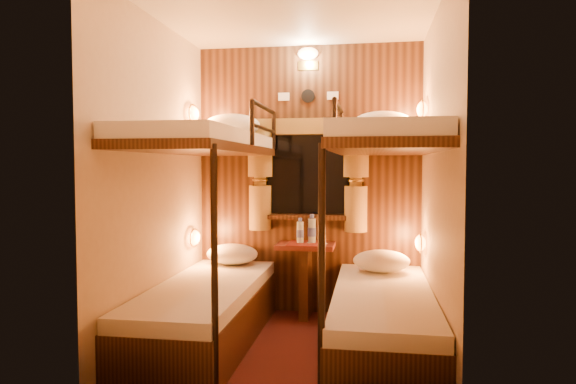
% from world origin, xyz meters
% --- Properties ---
extents(floor, '(2.10, 2.10, 0.00)m').
position_xyz_m(floor, '(0.00, 0.00, 0.00)').
color(floor, '#3C1410').
rests_on(floor, ground).
extents(ceiling, '(2.10, 2.10, 0.00)m').
position_xyz_m(ceiling, '(0.00, 0.00, 2.40)').
color(ceiling, silver).
rests_on(ceiling, wall_back).
extents(wall_back, '(2.40, 0.00, 2.40)m').
position_xyz_m(wall_back, '(0.00, 1.05, 1.20)').
color(wall_back, '#C6B293').
rests_on(wall_back, floor).
extents(wall_front, '(2.40, 0.00, 2.40)m').
position_xyz_m(wall_front, '(0.00, -1.05, 1.20)').
color(wall_front, '#C6B293').
rests_on(wall_front, floor).
extents(wall_left, '(0.00, 2.40, 2.40)m').
position_xyz_m(wall_left, '(-1.00, 0.00, 1.20)').
color(wall_left, '#C6B293').
rests_on(wall_left, floor).
extents(wall_right, '(0.00, 2.40, 2.40)m').
position_xyz_m(wall_right, '(1.00, 0.00, 1.20)').
color(wall_right, '#C6B293').
rests_on(wall_right, floor).
extents(back_panel, '(2.00, 0.03, 2.40)m').
position_xyz_m(back_panel, '(0.00, 1.04, 1.20)').
color(back_panel, black).
rests_on(back_panel, floor).
extents(bunk_left, '(0.72, 1.90, 1.82)m').
position_xyz_m(bunk_left, '(-0.65, 0.07, 0.56)').
color(bunk_left, black).
rests_on(bunk_left, floor).
extents(bunk_right, '(0.72, 1.90, 1.82)m').
position_xyz_m(bunk_right, '(0.65, 0.07, 0.56)').
color(bunk_right, black).
rests_on(bunk_right, floor).
extents(window, '(1.00, 0.12, 0.79)m').
position_xyz_m(window, '(0.00, 1.00, 1.18)').
color(window, black).
rests_on(window, back_panel).
extents(curtains, '(1.10, 0.22, 1.00)m').
position_xyz_m(curtains, '(0.00, 0.97, 1.26)').
color(curtains, olive).
rests_on(curtains, back_panel).
extents(back_fixtures, '(0.54, 0.09, 0.48)m').
position_xyz_m(back_fixtures, '(0.00, 1.00, 2.25)').
color(back_fixtures, black).
rests_on(back_fixtures, back_panel).
extents(reading_lamps, '(2.00, 0.20, 1.25)m').
position_xyz_m(reading_lamps, '(-0.00, 0.70, 1.24)').
color(reading_lamps, orange).
rests_on(reading_lamps, wall_left).
extents(table, '(0.50, 0.34, 0.66)m').
position_xyz_m(table, '(0.00, 0.85, 0.41)').
color(table, maroon).
rests_on(table, floor).
extents(bottle_left, '(0.06, 0.06, 0.22)m').
position_xyz_m(bottle_left, '(-0.05, 0.87, 0.75)').
color(bottle_left, '#99BFE5').
rests_on(bottle_left, table).
extents(bottle_right, '(0.07, 0.07, 0.25)m').
position_xyz_m(bottle_right, '(0.05, 0.90, 0.76)').
color(bottle_right, '#99BFE5').
rests_on(bottle_right, table).
extents(sachet_a, '(0.08, 0.06, 0.01)m').
position_xyz_m(sachet_a, '(0.05, 0.88, 0.65)').
color(sachet_a, silver).
rests_on(sachet_a, table).
extents(sachet_b, '(0.09, 0.08, 0.01)m').
position_xyz_m(sachet_b, '(0.15, 0.87, 0.65)').
color(sachet_b, silver).
rests_on(sachet_b, table).
extents(pillow_lower_left, '(0.46, 0.33, 0.18)m').
position_xyz_m(pillow_lower_left, '(-0.65, 0.81, 0.55)').
color(pillow_lower_left, white).
rests_on(pillow_lower_left, bunk_left).
extents(pillow_lower_right, '(0.46, 0.33, 0.18)m').
position_xyz_m(pillow_lower_right, '(0.65, 0.68, 0.55)').
color(pillow_lower_right, white).
rests_on(pillow_lower_right, bunk_right).
extents(pillow_upper_left, '(0.50, 0.36, 0.20)m').
position_xyz_m(pillow_upper_left, '(-0.65, 0.82, 1.69)').
color(pillow_upper_left, white).
rests_on(pillow_upper_left, bunk_left).
extents(pillow_upper_right, '(0.49, 0.35, 0.19)m').
position_xyz_m(pillow_upper_right, '(0.65, 0.76, 1.68)').
color(pillow_upper_right, white).
rests_on(pillow_upper_right, bunk_right).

